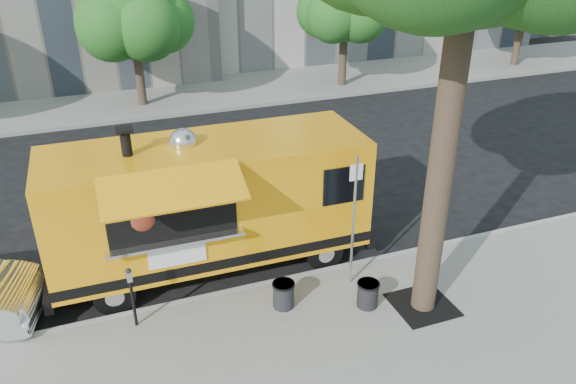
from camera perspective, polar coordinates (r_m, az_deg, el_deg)
name	(u,v)px	position (r m, az deg, el deg)	size (l,w,h in m)	color
ground	(261,264)	(13.28, -2.80, -7.33)	(120.00, 120.00, 0.00)	black
sidewalk	(332,382)	(10.36, 4.46, -18.71)	(60.00, 6.00, 0.15)	gray
curb	(274,284)	(12.51, -1.47, -9.30)	(60.00, 0.14, 0.16)	#999993
far_sidewalk	(164,98)	(25.31, -12.46, 9.33)	(60.00, 5.00, 0.15)	gray
tree_well	(422,305)	(12.12, 13.49, -11.08)	(1.20, 1.20, 0.02)	black
far_tree_b	(132,13)	(23.58, -15.57, 17.16)	(3.60, 3.60, 5.50)	#33261C
far_tree_c	(345,4)	(25.78, 5.83, 18.46)	(3.24, 3.24, 5.21)	#33261C
sign_post	(354,214)	(11.60, 6.70, -2.26)	(0.28, 0.06, 3.00)	silver
parking_meter	(131,290)	(11.21, -15.62, -9.60)	(0.11, 0.11, 1.33)	black
food_truck	(208,202)	(12.47, -8.13, -1.03)	(7.24, 3.38, 3.57)	#FFA00D
trash_bin_left	(284,294)	(11.60, -0.46, -10.31)	(0.47, 0.47, 0.56)	black
trash_bin_right	(368,293)	(11.73, 8.10, -10.17)	(0.46, 0.46, 0.56)	black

